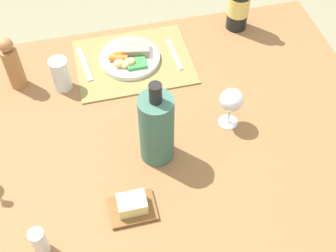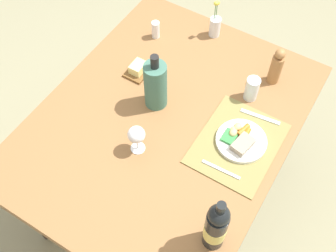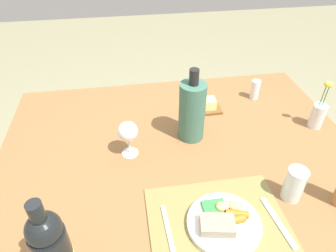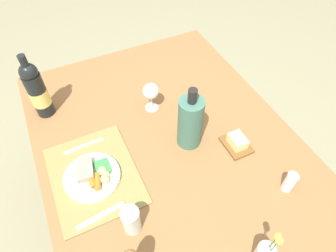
# 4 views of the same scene
# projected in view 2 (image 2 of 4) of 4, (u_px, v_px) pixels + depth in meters

# --- Properties ---
(ground_plane) EXTENTS (8.00, 8.00, 0.00)m
(ground_plane) POSITION_uv_depth(u_px,v_px,m) (166.00, 191.00, 2.49)
(ground_plane) COLOR gray
(dining_table) EXTENTS (1.39, 1.08, 0.75)m
(dining_table) POSITION_uv_depth(u_px,v_px,m) (166.00, 127.00, 1.92)
(dining_table) COLOR olive
(dining_table) RESTS_ON ground_plane
(placemat) EXTENTS (0.42, 0.33, 0.01)m
(placemat) POSITION_uv_depth(u_px,v_px,m) (238.00, 143.00, 1.79)
(placemat) COLOR olive
(placemat) RESTS_ON dining_table
(dinner_plate) EXTENTS (0.22, 0.22, 0.05)m
(dinner_plate) POSITION_uv_depth(u_px,v_px,m) (241.00, 140.00, 1.78)
(dinner_plate) COLOR white
(dinner_plate) RESTS_ON placemat
(fork) EXTENTS (0.02, 0.17, 0.00)m
(fork) POSITION_uv_depth(u_px,v_px,m) (221.00, 170.00, 1.71)
(fork) COLOR silver
(fork) RESTS_ON placemat
(knife) EXTENTS (0.04, 0.18, 0.00)m
(knife) POSITION_uv_depth(u_px,v_px,m) (260.00, 117.00, 1.86)
(knife) COLOR silver
(knife) RESTS_ON placemat
(salt_shaker) EXTENTS (0.04, 0.04, 0.09)m
(salt_shaker) POSITION_uv_depth(u_px,v_px,m) (156.00, 30.00, 2.12)
(salt_shaker) COLOR white
(salt_shaker) RESTS_ON dining_table
(pepper_mill) EXTENTS (0.06, 0.06, 0.20)m
(pepper_mill) POSITION_uv_depth(u_px,v_px,m) (276.00, 67.00, 1.92)
(pepper_mill) COLOR #A36F3E
(pepper_mill) RESTS_ON dining_table
(cooler_bottle) EXTENTS (0.10, 0.10, 0.30)m
(cooler_bottle) POSITION_uv_depth(u_px,v_px,m) (156.00, 85.00, 1.82)
(cooler_bottle) COLOR #3D6B5A
(cooler_bottle) RESTS_ON dining_table
(wine_glass) EXTENTS (0.07, 0.07, 0.15)m
(wine_glass) POSITION_uv_depth(u_px,v_px,m) (136.00, 135.00, 1.70)
(wine_glass) COLOR white
(wine_glass) RESTS_ON dining_table
(wine_bottle) EXTENTS (0.08, 0.08, 0.33)m
(wine_bottle) POSITION_uv_depth(u_px,v_px,m) (216.00, 227.00, 1.44)
(wine_bottle) COLOR black
(wine_bottle) RESTS_ON dining_table
(water_tumbler) EXTENTS (0.06, 0.06, 0.12)m
(water_tumbler) POSITION_uv_depth(u_px,v_px,m) (252.00, 90.00, 1.90)
(water_tumbler) COLOR silver
(water_tumbler) RESTS_ON dining_table
(butter_dish) EXTENTS (0.13, 0.10, 0.06)m
(butter_dish) POSITION_uv_depth(u_px,v_px,m) (138.00, 69.00, 2.01)
(butter_dish) COLOR brown
(butter_dish) RESTS_ON dining_table
(flower_vase) EXTENTS (0.06, 0.06, 0.21)m
(flower_vase) POSITION_uv_depth(u_px,v_px,m) (215.00, 25.00, 2.12)
(flower_vase) COLOR silver
(flower_vase) RESTS_ON dining_table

